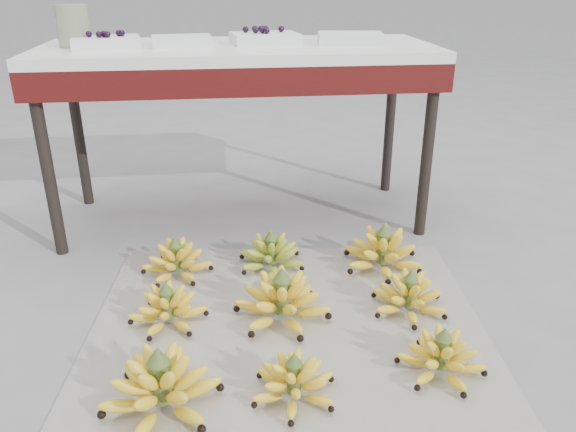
{
  "coord_description": "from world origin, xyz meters",
  "views": [
    {
      "loc": [
        -0.17,
        -1.45,
        1.05
      ],
      "look_at": [
        0.05,
        0.33,
        0.26
      ],
      "focal_mm": 35.0,
      "sensor_mm": 36.0,
      "label": 1
    }
  ],
  "objects": [
    {
      "name": "ground",
      "position": [
        0.0,
        0.0,
        0.0
      ],
      "size": [
        60.0,
        60.0,
        0.0
      ],
      "primitive_type": "plane",
      "color": "slate",
      "rests_on": "ground"
    },
    {
      "name": "newspaper_mat",
      "position": [
        0.01,
        0.06,
        0.0
      ],
      "size": [
        1.34,
        1.16,
        0.01
      ],
      "primitive_type": "cube",
      "rotation": [
        0.0,
        0.0,
        -0.09
      ],
      "color": "white",
      "rests_on": "ground"
    },
    {
      "name": "bunch_front_left",
      "position": [
        -0.36,
        -0.28,
        0.07
      ],
      "size": [
        0.31,
        0.31,
        0.19
      ],
      "rotation": [
        0.0,
        0.0,
        -0.0
      ],
      "color": "yellow",
      "rests_on": "newspaper_mat"
    },
    {
      "name": "bunch_front_center",
      "position": [
        -0.01,
        -0.29,
        0.05
      ],
      "size": [
        0.24,
        0.24,
        0.14
      ],
      "rotation": [
        0.0,
        0.0,
        0.01
      ],
      "color": "yellow",
      "rests_on": "newspaper_mat"
    },
    {
      "name": "bunch_front_right",
      "position": [
        0.41,
        -0.24,
        0.06
      ],
      "size": [
        0.3,
        0.3,
        0.15
      ],
      "rotation": [
        0.0,
        0.0,
        0.25
      ],
      "color": "yellow",
      "rests_on": "newspaper_mat"
    },
    {
      "name": "bunch_mid_left",
      "position": [
        -0.37,
        0.1,
        0.06
      ],
      "size": [
        0.26,
        0.26,
        0.15
      ],
      "rotation": [
        0.0,
        0.0,
        0.06
      ],
      "color": "yellow",
      "rests_on": "newspaper_mat"
    },
    {
      "name": "bunch_mid_center",
      "position": [
        -0.0,
        0.08,
        0.07
      ],
      "size": [
        0.41,
        0.41,
        0.19
      ],
      "rotation": [
        0.0,
        0.0,
        0.42
      ],
      "color": "yellow",
      "rests_on": "newspaper_mat"
    },
    {
      "name": "bunch_mid_right",
      "position": [
        0.42,
        0.08,
        0.06
      ],
      "size": [
        0.32,
        0.32,
        0.16
      ],
      "rotation": [
        0.0,
        0.0,
        0.33
      ],
      "color": "yellow",
      "rests_on": "newspaper_mat"
    },
    {
      "name": "bunch_back_left",
      "position": [
        -0.36,
        0.42,
        0.06
      ],
      "size": [
        0.27,
        0.27,
        0.16
      ],
      "rotation": [
        0.0,
        0.0,
        -0.08
      ],
      "color": "yellow",
      "rests_on": "newspaper_mat"
    },
    {
      "name": "bunch_back_center",
      "position": [
        -0.01,
        0.43,
        0.06
      ],
      "size": [
        0.3,
        0.3,
        0.16
      ],
      "rotation": [
        0.0,
        0.0,
        0.19
      ],
      "color": "olive",
      "rests_on": "newspaper_mat"
    },
    {
      "name": "bunch_back_right",
      "position": [
        0.41,
        0.38,
        0.07
      ],
      "size": [
        0.35,
        0.35,
        0.19
      ],
      "rotation": [
        0.0,
        0.0,
        0.16
      ],
      "color": "yellow",
      "rests_on": "newspaper_mat"
    },
    {
      "name": "vendor_table",
      "position": [
        -0.09,
        0.93,
        0.68
      ],
      "size": [
        1.6,
        0.64,
        0.77
      ],
      "color": "black",
      "rests_on": "ground"
    },
    {
      "name": "tray_far_left",
      "position": [
        -0.6,
        0.9,
        0.79
      ],
      "size": [
        0.29,
        0.23,
        0.07
      ],
      "color": "silver",
      "rests_on": "vendor_table"
    },
    {
      "name": "tray_left",
      "position": [
        -0.31,
        0.93,
        0.79
      ],
      "size": [
        0.25,
        0.19,
        0.04
      ],
      "color": "silver",
      "rests_on": "vendor_table"
    },
    {
      "name": "tray_right",
      "position": [
        0.02,
        0.95,
        0.79
      ],
      "size": [
        0.29,
        0.23,
        0.07
      ],
      "color": "silver",
      "rests_on": "vendor_table"
    },
    {
      "name": "tray_far_right",
      "position": [
        0.38,
        0.92,
        0.79
      ],
      "size": [
        0.29,
        0.22,
        0.04
      ],
      "color": "silver",
      "rests_on": "vendor_table"
    },
    {
      "name": "glass_jar",
      "position": [
        -0.73,
        0.95,
        0.85
      ],
      "size": [
        0.13,
        0.13,
        0.16
      ],
      "primitive_type": "cylinder",
      "rotation": [
        0.0,
        0.0,
        0.06
      ],
      "color": "beige",
      "rests_on": "vendor_table"
    }
  ]
}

